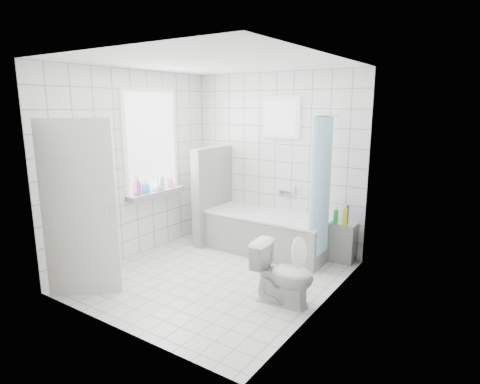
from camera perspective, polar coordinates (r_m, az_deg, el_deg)
The scene contains 19 objects.
ground at distance 5.21m, azimuth -3.41°, elevation -11.87°, with size 3.00×3.00×0.00m, color white.
ceiling at distance 4.78m, azimuth -3.83°, elevation 17.89°, with size 3.00×3.00×0.00m, color white.
wall_back at distance 6.07m, azimuth 5.03°, elevation 4.38°, with size 2.80×0.02×2.60m, color white.
wall_front at distance 3.77m, azimuth -17.56°, elevation -1.04°, with size 2.80×0.02×2.60m, color white.
wall_left at distance 5.78m, azimuth -14.74°, elevation 3.61°, with size 0.02×3.00×2.60m, color white.
wall_right at distance 4.14m, azimuth 11.97°, elevation 0.43°, with size 0.02×3.00×2.60m, color white.
window_left at distance 5.91m, azimuth -12.43°, elevation 6.85°, with size 0.01×0.90×1.40m, color white.
window_back at distance 5.93m, azimuth 5.79°, elevation 10.48°, with size 0.50×0.01×0.50m, color white.
window_sill at distance 5.99m, azimuth -11.80°, elevation -0.22°, with size 0.18×1.02×0.08m, color white.
door at distance 4.75m, azimuth -21.87°, elevation -2.39°, with size 0.04×0.80×2.00m, color silver.
bathtub at distance 5.93m, azimuth 3.97°, elevation -5.81°, with size 1.81×0.77×0.58m.
partition_wall at distance 6.29m, azimuth -3.89°, elevation -0.42°, with size 0.15×0.85×1.50m, color white.
tiled_ledge at distance 5.76m, azimuth 14.12°, elevation -6.90°, with size 0.40×0.24×0.55m, color white.
toilet at distance 4.46m, azimuth 6.19°, elevation -11.47°, with size 0.38×0.67×0.69m, color white.
curtain_rod at distance 5.25m, azimuth 12.28°, elevation 10.58°, with size 0.02×0.02×0.80m, color silver.
shower_curtain at distance 5.23m, azimuth 11.30°, elevation 0.67°, with size 0.14×0.48×1.78m, color #4AACDA, non-canonical shape.
tub_faucet at distance 6.02m, azimuth 6.46°, elevation -0.07°, with size 0.18×0.06×0.06m, color silver.
sill_bottles at distance 5.92m, azimuth -12.13°, elevation 1.15°, with size 0.19×0.78×0.28m.
ledge_bottles at distance 5.58m, azimuth 14.40°, elevation -3.32°, with size 0.19×0.17×0.25m.
Camera 1 is at (2.89, -3.78, 2.14)m, focal length 30.00 mm.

